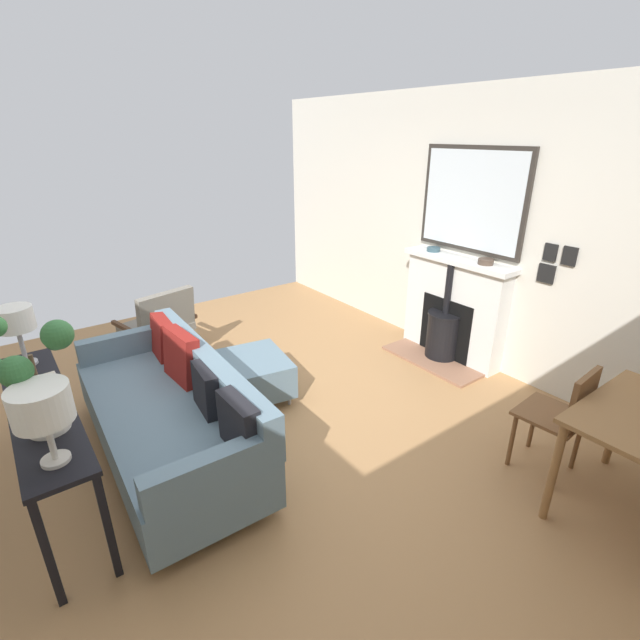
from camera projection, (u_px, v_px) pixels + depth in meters
ground_plane at (257, 427)px, 3.77m from camera, size 5.02×6.17×0.01m
wall_left at (466, 230)px, 4.63m from camera, size 0.12×6.17×2.69m
fireplace at (451, 315)px, 4.78m from camera, size 0.59×1.22×1.10m
mirror_over_mantel at (472, 200)px, 4.39m from camera, size 0.04×1.17×1.00m
mantel_bowl_near at (434, 249)px, 4.80m from camera, size 0.14×0.14×0.04m
mantel_bowl_far at (486, 261)px, 4.32m from camera, size 0.14×0.14×0.05m
sofa at (172, 412)px, 3.34m from camera, size 0.91×2.10×0.85m
ottoman at (254, 374)px, 4.10m from camera, size 0.68×0.75×0.40m
armchair_accent at (160, 322)px, 4.68m from camera, size 0.78×0.71×0.81m
console_table at (43, 417)px, 2.80m from camera, size 0.34×1.71×0.73m
table_lamp_near_end at (15, 321)px, 3.12m from camera, size 0.24×0.24×0.44m
table_lamp_far_end at (41, 407)px, 2.17m from camera, size 0.28×0.28×0.43m
potted_plant at (30, 377)px, 2.36m from camera, size 0.48×0.47×0.68m
book_stack at (35, 387)px, 2.89m from camera, size 0.28×0.21×0.07m
dining_chair_near_fireplace at (564, 413)px, 3.07m from camera, size 0.43×0.43×0.84m
photo_gallery_row at (555, 262)px, 3.90m from camera, size 0.02×0.30×0.35m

